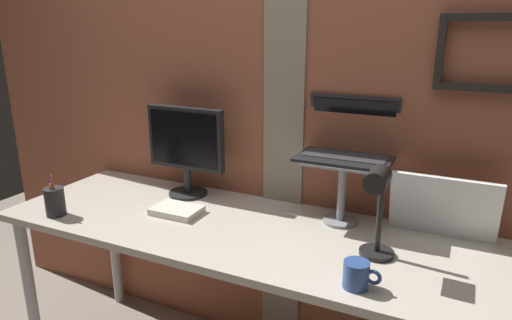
# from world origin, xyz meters

# --- Properties ---
(brick_wall_back) EXTENTS (3.46, 0.16, 2.35)m
(brick_wall_back) POSITION_xyz_m (0.00, 0.37, 1.18)
(brick_wall_back) COLOR #9E563D
(brick_wall_back) RESTS_ON ground_plane
(desk) EXTENTS (2.04, 0.66, 0.77)m
(desk) POSITION_xyz_m (-0.00, -0.02, 0.69)
(desk) COLOR beige
(desk) RESTS_ON ground_plane
(monitor) EXTENTS (0.38, 0.18, 0.41)m
(monitor) POSITION_xyz_m (-0.41, 0.19, 1.01)
(monitor) COLOR black
(monitor) RESTS_ON desk
(laptop_stand) EXTENTS (0.28, 0.22, 0.26)m
(laptop_stand) POSITION_xyz_m (0.32, 0.19, 0.94)
(laptop_stand) COLOR gray
(laptop_stand) RESTS_ON desk
(laptop) EXTENTS (0.36, 0.28, 0.24)m
(laptop) POSITION_xyz_m (0.32, 0.26, 1.09)
(laptop) COLOR black
(laptop) RESTS_ON laptop_stand
(whiteboard_panel) EXTENTS (0.38, 0.07, 0.25)m
(whiteboard_panel) POSITION_xyz_m (0.69, 0.22, 0.89)
(whiteboard_panel) COLOR white
(whiteboard_panel) RESTS_ON desk
(desk_lamp) EXTENTS (0.12, 0.20, 0.34)m
(desk_lamp) POSITION_xyz_m (0.51, -0.08, 0.98)
(desk_lamp) COLOR black
(desk_lamp) RESTS_ON desk
(pen_cup) EXTENTS (0.08, 0.08, 0.18)m
(pen_cup) POSITION_xyz_m (-0.77, -0.25, 0.83)
(pen_cup) COLOR #262628
(pen_cup) RESTS_ON desk
(coffee_mug) EXTENTS (0.12, 0.08, 0.08)m
(coffee_mug) POSITION_xyz_m (0.49, -0.25, 0.81)
(coffee_mug) COLOR #2D4C8C
(coffee_mug) RESTS_ON desk
(paper_clutter_stack) EXTENTS (0.20, 0.14, 0.03)m
(paper_clutter_stack) POSITION_xyz_m (-0.32, -0.02, 0.78)
(paper_clutter_stack) COLOR silver
(paper_clutter_stack) RESTS_ON desk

